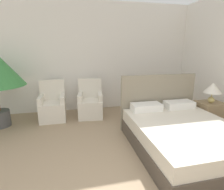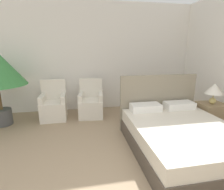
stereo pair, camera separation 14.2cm
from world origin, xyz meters
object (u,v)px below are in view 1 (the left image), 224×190
armchair_near_window_right (90,105)px  table_lamp (213,89)px  bed (181,133)px  nightstand (209,115)px  armchair_near_window_left (53,108)px

armchair_near_window_right → table_lamp: size_ratio=2.19×
bed → nightstand: size_ratio=3.48×
armchair_near_window_left → table_lamp: 3.61m
table_lamp → armchair_near_window_right: bearing=153.6°
table_lamp → bed: bearing=-150.5°
armchair_near_window_left → nightstand: 3.59m
armchair_near_window_left → bed: bearing=-39.3°
armchair_near_window_left → nightstand: armchair_near_window_left is taller
bed → nightstand: (1.11, 0.63, 0.01)m
bed → nightstand: bearing=29.8°
bed → armchair_near_window_right: bed is taller
armchair_near_window_left → nightstand: bearing=-20.0°
bed → table_lamp: bearing=29.5°
nightstand → armchair_near_window_left: bearing=160.6°
armchair_near_window_left → table_lamp: (3.35, -1.21, 0.58)m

